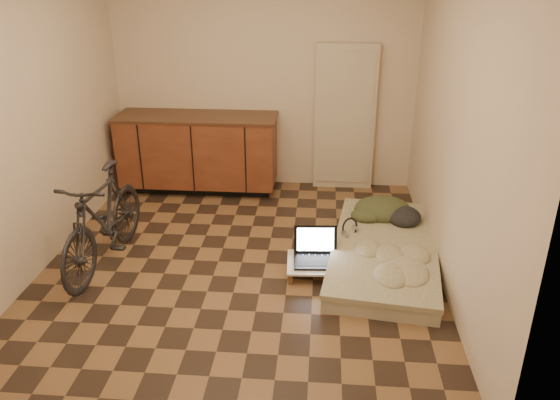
# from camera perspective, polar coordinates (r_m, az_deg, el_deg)

# --- Properties ---
(room_shell) EXTENTS (3.50, 4.00, 2.60)m
(room_shell) POSITION_cam_1_polar(r_m,az_deg,el_deg) (4.52, -4.47, 7.89)
(room_shell) COLOR brown
(room_shell) RESTS_ON ground
(cabinets) EXTENTS (1.84, 0.62, 0.91)m
(cabinets) POSITION_cam_1_polar(r_m,az_deg,el_deg) (6.50, -8.51, 4.97)
(cabinets) COLOR black
(cabinets) RESTS_ON ground
(appliance_panel) EXTENTS (0.70, 0.10, 1.70)m
(appliance_panel) POSITION_cam_1_polar(r_m,az_deg,el_deg) (6.46, 6.79, 8.49)
(appliance_panel) COLOR beige
(appliance_panel) RESTS_ON ground
(bicycle) EXTENTS (0.58, 1.56, 0.99)m
(bicycle) POSITION_cam_1_polar(r_m,az_deg,el_deg) (5.01, -18.08, -1.47)
(bicycle) COLOR black
(bicycle) RESTS_ON ground
(futon) EXTENTS (1.17, 2.04, 0.17)m
(futon) POSITION_cam_1_polar(r_m,az_deg,el_deg) (5.12, 10.86, -5.29)
(futon) COLOR #AFA78C
(futon) RESTS_ON ground
(clothing_pile) EXTENTS (0.67, 0.58, 0.24)m
(clothing_pile) POSITION_cam_1_polar(r_m,az_deg,el_deg) (5.57, 11.25, -0.47)
(clothing_pile) COLOR #353C23
(clothing_pile) RESTS_ON futon
(headphones) EXTENTS (0.29, 0.29, 0.14)m
(headphones) POSITION_cam_1_polar(r_m,az_deg,el_deg) (5.17, 7.32, -2.80)
(headphones) COLOR black
(headphones) RESTS_ON futon
(lap_desk) EXTENTS (0.69, 0.46, 0.11)m
(lap_desk) POSITION_cam_1_polar(r_m,az_deg,el_deg) (4.83, 4.78, -6.61)
(lap_desk) COLOR brown
(lap_desk) RESTS_ON ground
(laptop) EXTENTS (0.41, 0.37, 0.26)m
(laptop) POSITION_cam_1_polar(r_m,az_deg,el_deg) (4.82, 3.76, -5.68)
(laptop) COLOR black
(laptop) RESTS_ON lap_desk
(mouse) EXTENTS (0.08, 0.11, 0.03)m
(mouse) POSITION_cam_1_polar(r_m,az_deg,el_deg) (4.81, 7.49, -6.42)
(mouse) COLOR silver
(mouse) RESTS_ON lap_desk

